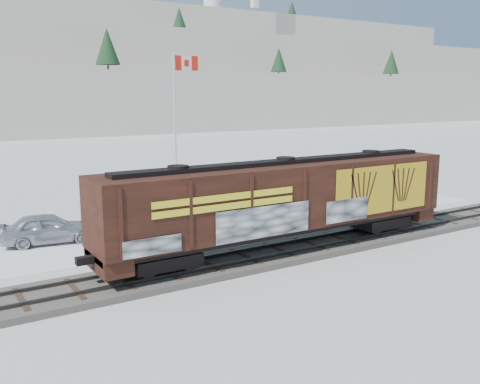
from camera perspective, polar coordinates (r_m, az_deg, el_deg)
ground at (r=26.55m, az=4.26°, el=-6.76°), size 500.00×500.00×0.00m
rail_track at (r=26.51m, az=4.26°, el=-6.46°), size 50.00×3.40×0.43m
parking_strip at (r=32.66m, az=-3.58°, el=-3.42°), size 40.00×8.00×0.03m
hopper_railcar at (r=26.00m, az=4.83°, el=-0.66°), size 18.93×3.06×4.32m
flagpole at (r=37.70m, az=-6.71°, el=4.33°), size 2.30×0.90×10.59m
car_silver at (r=30.04m, az=-19.78°, el=-3.64°), size 5.02×2.60×1.63m
car_white at (r=33.08m, az=-2.16°, el=-1.77°), size 5.04×2.12×1.62m
car_dark at (r=33.00m, az=0.56°, el=-1.86°), size 5.32×2.26×1.53m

